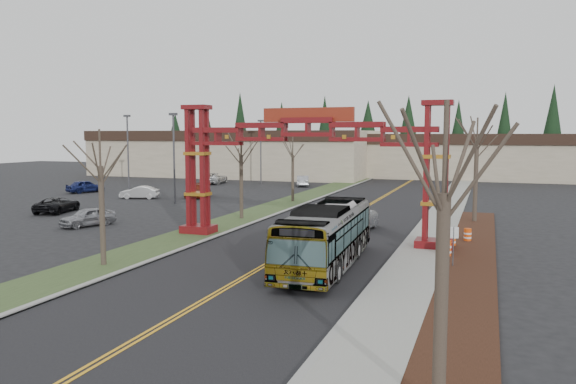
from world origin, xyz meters
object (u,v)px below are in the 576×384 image
at_px(silver_sedan, 361,221).
at_px(light_pole_mid, 128,146).
at_px(bare_tree_median_far, 293,156).
at_px(bare_tree_right_far, 477,147).
at_px(parked_car_mid_b, 85,186).
at_px(barrel_north, 468,235).
at_px(parked_car_mid_a, 198,191).
at_px(light_pole_far, 261,147).
at_px(retail_building_east, 484,155).
at_px(bare_tree_right_near, 444,195).
at_px(street_sign, 454,238).
at_px(gateway_arch, 308,149).
at_px(bare_tree_median_mid, 241,156).
at_px(parked_car_near_a, 88,217).
at_px(retail_building_west, 238,153).
at_px(light_pole_near, 174,151).
at_px(parked_car_near_b, 140,192).
at_px(parked_car_near_c, 57,205).
at_px(bare_tree_median_near, 100,167).
at_px(barrel_south, 447,249).
at_px(parked_car_far_a, 303,181).
at_px(transit_bus, 326,236).
at_px(barrel_mid, 452,239).
at_px(parked_car_far_b, 214,178).

relative_size(silver_sedan, light_pole_mid, 0.46).
height_order(bare_tree_median_far, bare_tree_right_far, bare_tree_right_far).
bearing_deg(parked_car_mid_b, barrel_north, -179.20).
relative_size(parked_car_mid_a, light_pole_far, 0.56).
relative_size(retail_building_east, bare_tree_right_near, 4.93).
height_order(bare_tree_right_far, barrel_north, bare_tree_right_far).
relative_size(bare_tree_right_far, barrel_north, 9.15).
height_order(silver_sedan, street_sign, street_sign).
relative_size(gateway_arch, bare_tree_median_mid, 2.51).
relative_size(parked_car_near_a, bare_tree_right_far, 0.51).
height_order(retail_building_west, light_pole_near, light_pole_near).
height_order(gateway_arch, parked_car_near_b, gateway_arch).
relative_size(parked_car_near_c, light_pole_mid, 0.53).
distance_m(bare_tree_median_far, bare_tree_right_near, 44.29).
distance_m(silver_sedan, parked_car_near_a, 20.47).
distance_m(bare_tree_median_near, barrel_south, 19.33).
bearing_deg(parked_car_far_a, parked_car_near_a, 64.34).
bearing_deg(light_pole_near, bare_tree_median_near, -66.73).
distance_m(parked_car_mid_a, bare_tree_right_near, 50.50).
bearing_deg(parked_car_far_a, barrel_north, 105.55).
bearing_deg(bare_tree_median_far, transit_bus, -67.14).
relative_size(gateway_arch, barrel_mid, 19.13).
xyz_separation_m(parked_car_far_b, bare_tree_median_mid, (17.43, -29.02, 4.44)).
distance_m(transit_bus, bare_tree_right_near, 16.17).
distance_m(retail_building_east, parked_car_far_a, 33.91).
distance_m(transit_bus, parked_car_near_c, 30.51).
distance_m(gateway_arch, parked_car_mid_a, 28.47).
xyz_separation_m(bare_tree_median_near, barrel_mid, (16.94, 11.37, -4.76)).
height_order(parked_car_near_c, parked_car_mid_a, parked_car_mid_a).
distance_m(bare_tree_median_mid, street_sign, 21.25).
bearing_deg(bare_tree_median_mid, parked_car_mid_b, 153.86).
bearing_deg(bare_tree_median_far, bare_tree_right_near, -66.02).
bearing_deg(gateway_arch, parked_car_mid_b, 149.62).
height_order(retail_building_west, bare_tree_median_far, retail_building_west).
distance_m(transit_bus, silver_sedan, 11.78).
distance_m(bare_tree_median_near, bare_tree_right_far, 28.45).
bearing_deg(parked_car_far_a, bare_tree_right_far, 114.04).
height_order(light_pole_near, light_pole_far, light_pole_near).
distance_m(parked_car_near_b, barrel_north, 37.01).
bearing_deg(retail_building_west, light_pole_near, -73.93).
relative_size(parked_car_near_b, street_sign, 1.90).
bearing_deg(bare_tree_right_far, retail_building_east, 90.00).
xyz_separation_m(bare_tree_right_far, light_pole_mid, (-42.45, 14.37, -0.53)).
height_order(gateway_arch, parked_car_far_b, gateway_arch).
height_order(parked_car_near_b, parked_car_mid_a, parked_car_mid_a).
xyz_separation_m(parked_car_near_b, barrel_mid, (33.45, -15.81, -0.20)).
height_order(parked_car_mid_b, bare_tree_median_near, bare_tree_median_near).
bearing_deg(light_pole_mid, retail_building_west, 84.97).
bearing_deg(parked_car_near_c, parked_car_near_a, 132.51).
xyz_separation_m(transit_bus, bare_tree_median_far, (-11.11, 26.35, 3.13)).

